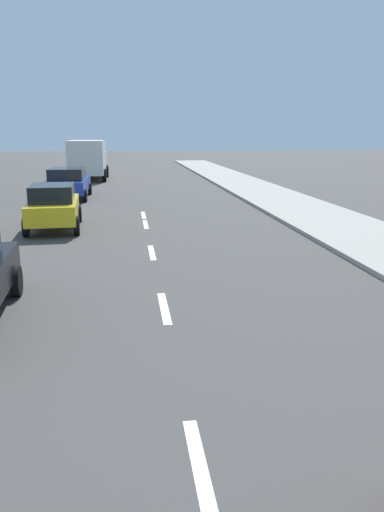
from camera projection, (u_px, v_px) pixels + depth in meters
ground_plane at (146, 226)px, 18.14m from camera, size 160.00×160.00×0.00m
sidewalk_strip at (309, 212)px, 20.91m from camera, size 3.60×80.00×0.14m
lane_stripe_2 at (201, 471)px, 4.99m from camera, size 0.16×1.80×0.01m
lane_stripe_3 at (164, 308)px, 9.65m from camera, size 0.16×1.80×0.01m
lane_stripe_4 at (152, 252)px, 14.12m from camera, size 0.16×1.80×0.01m
lane_stripe_5 at (146, 224)px, 18.47m from camera, size 0.16×1.80×0.01m
lane_stripe_6 at (144, 215)px, 20.55m from camera, size 0.16×1.80×0.01m
parked_car_yellow at (53, 205)px, 17.41m from camera, size 1.99×3.94×1.57m
parked_car_blue at (68, 182)px, 25.63m from camera, size 2.13×4.59×1.57m
delivery_truck at (88, 159)px, 35.90m from camera, size 2.71×6.25×2.80m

